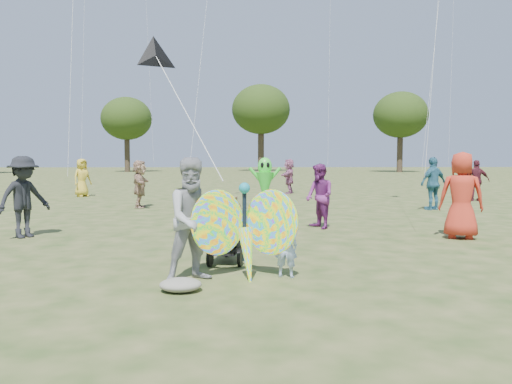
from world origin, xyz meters
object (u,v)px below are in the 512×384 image
crowd_e (319,196)px  alien_kite (265,182)px  crowd_c (433,183)px  crowd_g (82,178)px  crowd_a (461,195)px  crowd_h (477,181)px  jogging_stroller (226,225)px  crowd_j (289,176)px  child_girl (286,245)px  crowd_d (140,184)px  butterfly_kite (246,233)px  adult_man (195,219)px  crowd_b (24,197)px

crowd_e → alien_kite: 3.69m
crowd_c → crowd_g: crowd_c is taller
crowd_a → crowd_h: 10.16m
jogging_stroller → crowd_j: bearing=91.7°
child_girl → alien_kite: size_ratio=0.54×
crowd_g → crowd_d: bearing=-105.4°
crowd_j → jogging_stroller: 15.80m
butterfly_kite → crowd_h: bearing=53.3°
child_girl → adult_man: 1.37m
crowd_a → crowd_d: bearing=-21.3°
crowd_b → butterfly_kite: crowd_b is taller
adult_man → crowd_a: crowd_a is taller
child_girl → crowd_c: 10.75m
child_girl → jogging_stroller: (-0.90, 1.12, 0.15)m
crowd_j → crowd_a: bearing=27.4°
adult_man → alien_kite: bearing=56.3°
child_girl → crowd_g: crowd_g is taller
crowd_e → crowd_g: crowd_g is taller
crowd_g → crowd_h: (16.38, -2.71, -0.02)m
child_girl → jogging_stroller: jogging_stroller is taller
crowd_e → crowd_g: (-8.94, 10.16, 0.04)m
crowd_e → jogging_stroller: bearing=-51.5°
adult_man → jogging_stroller: bearing=47.9°
crowd_g → butterfly_kite: 16.74m
crowd_e → adult_man: bearing=-48.7°
crowd_e → butterfly_kite: crowd_e is taller
crowd_d → alien_kite: 4.57m
crowd_b → crowd_h: crowd_b is taller
adult_man → crowd_e: (2.56, 5.06, -0.08)m
crowd_a → crowd_h: crowd_a is taller
crowd_d → crowd_j: size_ratio=0.99×
crowd_a → crowd_g: (-11.73, 11.74, -0.09)m
crowd_c → alien_kite: (-5.60, -0.70, 0.09)m
crowd_a → crowd_b: size_ratio=1.05×
crowd_e → jogging_stroller: (-2.17, -3.81, -0.18)m
crowd_e → butterfly_kite: size_ratio=0.91×
crowd_c → crowd_g: 14.64m
child_girl → crowd_j: size_ratio=0.56×
crowd_d → crowd_e: (5.40, -5.19, -0.03)m
crowd_e → crowd_j: bearing=156.3°
crowd_j → butterfly_kite: crowd_j is taller
crowd_j → adult_man: bearing=7.3°
crowd_b → crowd_d: size_ratio=1.08×
crowd_e → crowd_h: (7.44, 7.45, 0.02)m
child_girl → crowd_a: size_ratio=0.50×
crowd_g → alien_kite: size_ratio=0.96×
crowd_d → crowd_c: bearing=-101.5°
crowd_d → crowd_h: (12.85, 2.26, -0.01)m
adult_man → crowd_c: 11.60m
jogging_stroller → butterfly_kite: size_ratio=0.63×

